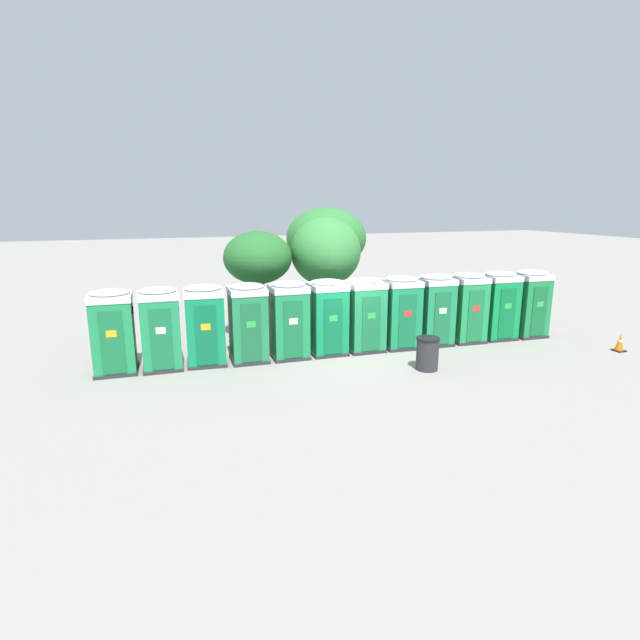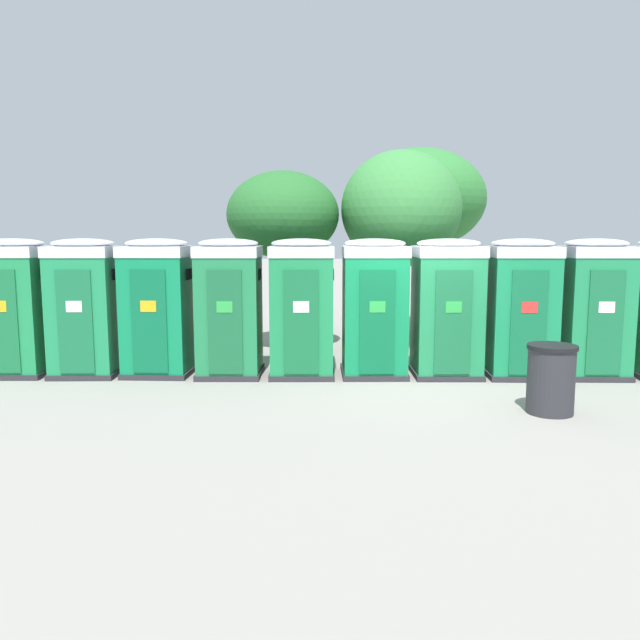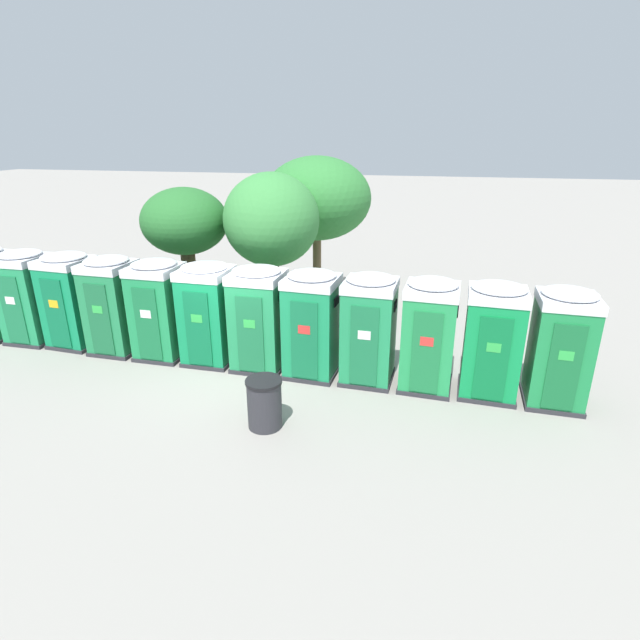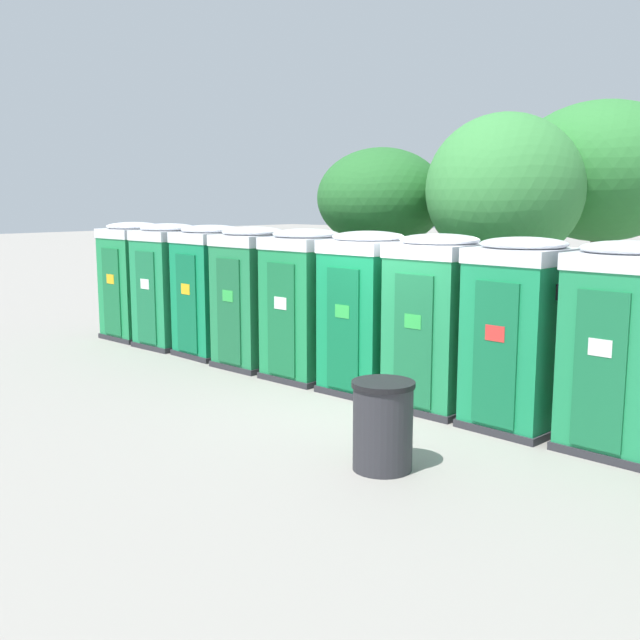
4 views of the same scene
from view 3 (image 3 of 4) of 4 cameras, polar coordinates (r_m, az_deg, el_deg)
name	(u,v)px [view 3 (image 3 of 4)]	position (r m, az deg, el deg)	size (l,w,h in m)	color
ground_plane	(229,370)	(12.46, -10.36, -5.66)	(120.00, 120.00, 0.00)	gray
portapotty_1	(28,296)	(15.72, -30.41, 2.36)	(1.19, 1.21, 2.54)	#2D2D33
portapotty_2	(71,300)	(14.86, -26.57, 2.11)	(1.30, 1.29, 2.54)	#2D2D33
portapotty_3	(113,305)	(13.97, -22.61, 1.64)	(1.20, 1.23, 2.54)	#2D2D33
portapotty_4	(159,309)	(13.22, -17.93, 1.23)	(1.21, 1.22, 2.54)	#2D2D33
portapotty_5	(208,313)	(12.60, -12.69, 0.79)	(1.21, 1.22, 2.54)	#2D2D33
portapotty_6	(259,318)	(12.05, -7.03, 0.24)	(1.26, 1.23, 2.54)	#2D2D33
portapotty_7	(312,323)	(11.62, -0.93, -0.39)	(1.28, 1.28, 2.54)	#2D2D33
portapotty_8	(369,328)	(11.38, 5.62, -0.96)	(1.24, 1.26, 2.54)	#2D2D33
portapotty_9	(429,334)	(11.26, 12.34, -1.61)	(1.24, 1.27, 2.54)	#2D2D33
portapotty_10	(492,340)	(11.33, 19.11, -2.16)	(1.30, 1.27, 2.54)	#2D2D33
portapotty_11	(560,347)	(11.49, 25.77, -2.82)	(1.22, 1.25, 2.54)	#2D2D33
street_tree_0	(185,223)	(15.22, -15.19, 10.61)	(2.49, 2.49, 4.01)	#4C3826
street_tree_1	(317,199)	(15.99, -0.36, 13.67)	(3.38, 3.38, 4.81)	brown
street_tree_2	(272,221)	(14.18, -5.56, 11.21)	(2.67, 2.67, 4.47)	brown
trash_can	(265,403)	(9.91, -6.36, -9.42)	(0.71, 0.71, 1.02)	#2D2D33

